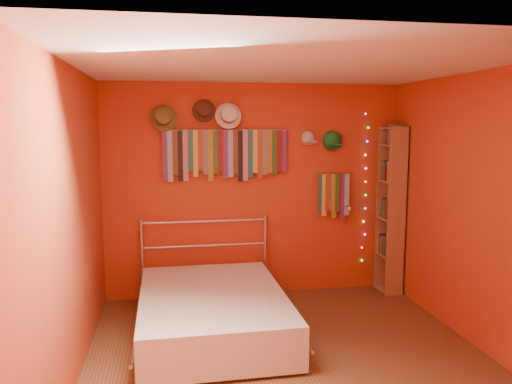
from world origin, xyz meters
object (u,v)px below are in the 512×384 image
reading_lamp (348,208)px  bed (212,312)px  tie_rack (225,152)px  bookshelf (394,209)px

reading_lamp → bed: 2.08m
tie_rack → bookshelf: bearing=-4.4°
bed → bookshelf: bearing=20.7°
reading_lamp → bed: bearing=-152.0°
bed → tie_rack: bearing=75.8°
bookshelf → bed: size_ratio=0.99×
reading_lamp → bookshelf: bookshelf is taller
tie_rack → reading_lamp: tie_rack is taller
reading_lamp → bookshelf: bearing=-0.6°
tie_rack → reading_lamp: bearing=-5.9°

